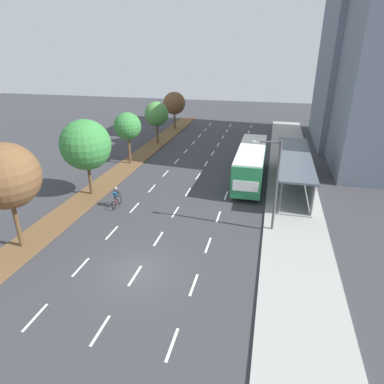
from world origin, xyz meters
The scene contains 16 objects.
ground_plane centered at (0.00, 0.00, 0.00)m, with size 140.00×140.00×0.00m, color #38383D.
median_strip centered at (-8.30, 20.00, 0.06)m, with size 2.60×52.00×0.12m, color brown.
sidewalk_right centered at (9.25, 20.00, 0.07)m, with size 4.50×52.00×0.15m, color #9E9E99.
lane_divider_left centered at (-3.50, 18.57, 0.00)m, with size 0.14×48.15×0.01m.
lane_divider_center centered at (0.00, 18.57, 0.00)m, with size 0.14×48.15×0.01m.
lane_divider_right centered at (3.50, 18.57, 0.00)m, with size 0.14×48.15×0.01m.
bus_shelter centered at (9.53, 15.93, 1.86)m, with size 2.90×13.82×2.86m.
bus centered at (5.25, 16.43, 2.07)m, with size 2.54×11.29×3.37m.
cyclist centered at (-4.98, 7.90, 0.79)m, with size 0.46×1.82×1.71m.
median_tree_nearest centered at (-8.42, 0.75, 5.01)m, with size 4.08×4.08×6.95m.
median_tree_second centered at (-8.24, 9.65, 4.59)m, with size 4.29×4.29×6.63m.
median_tree_third centered at (-8.34, 18.54, 4.28)m, with size 2.98×2.98×5.67m.
median_tree_fourth centered at (-8.10, 27.43, 4.05)m, with size 3.18×3.18×5.54m.
median_tree_fifth centered at (-8.25, 36.32, 4.16)m, with size 3.45×3.45×5.77m.
streetlight centered at (7.42, 6.85, 3.89)m, with size 1.91×0.24×6.50m.
building_mid_right centered at (18.65, 34.90, 13.80)m, with size 11.81×15.37×27.60m, color slate.
Camera 1 is at (6.93, -15.04, 12.15)m, focal length 31.38 mm.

